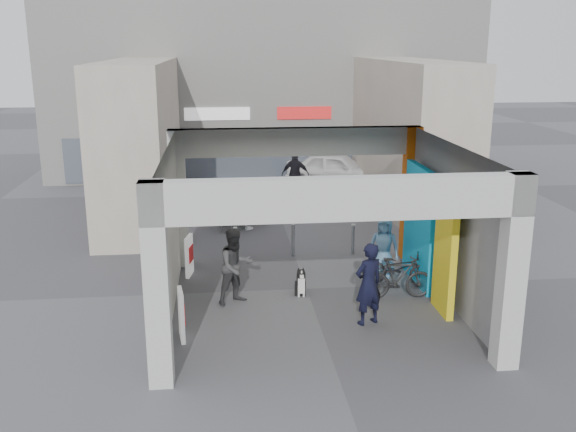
{
  "coord_description": "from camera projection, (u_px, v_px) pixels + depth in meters",
  "views": [
    {
      "loc": [
        -1.91,
        -13.87,
        5.58
      ],
      "look_at": [
        -0.33,
        1.0,
        1.5
      ],
      "focal_mm": 40.0,
      "sensor_mm": 36.0,
      "label": 1
    }
  ],
  "objects": [
    {
      "name": "man_crates",
      "position": [
        295.0,
        175.0,
        23.51
      ],
      "size": [
        1.07,
        0.6,
        1.73
      ],
      "primitive_type": "imported",
      "rotation": [
        0.0,
        0.0,
        2.96
      ],
      "color": "black",
      "rests_on": "ground"
    },
    {
      "name": "produce_stand",
      "position": [
        229.0,
        215.0,
        20.27
      ],
      "size": [
        1.11,
        0.6,
        0.73
      ],
      "rotation": [
        0.0,
        0.0,
        -0.01
      ],
      "color": "black",
      "rests_on": "ground"
    },
    {
      "name": "bicycle_rear",
      "position": [
        398.0,
        278.0,
        14.3
      ],
      "size": [
        1.62,
        0.46,
        0.97
      ],
      "primitive_type": "imported",
      "rotation": [
        0.0,
        0.0,
        1.57
      ],
      "color": "black",
      "rests_on": "ground"
    },
    {
      "name": "bicycle_front",
      "position": [
        398.0,
        268.0,
        15.08
      ],
      "size": [
        1.77,
        1.12,
        0.88
      ],
      "primitive_type": "imported",
      "rotation": [
        0.0,
        0.0,
        1.22
      ],
      "color": "black",
      "rests_on": "ground"
    },
    {
      "name": "advert_board_far",
      "position": [
        189.0,
        255.0,
        15.73
      ],
      "size": [
        0.19,
        0.56,
        1.0
      ],
      "rotation": [
        0.0,
        0.0,
        -0.19
      ],
      "color": "white",
      "rests_on": "ground"
    },
    {
      "name": "man_with_dog",
      "position": [
        369.0,
        284.0,
        12.92
      ],
      "size": [
        0.74,
        0.62,
        1.72
      ],
      "primitive_type": "imported",
      "rotation": [
        0.0,
        0.0,
        3.54
      ],
      "color": "black",
      "rests_on": "ground"
    },
    {
      "name": "advert_board_near",
      "position": [
        182.0,
        315.0,
        12.33
      ],
      "size": [
        0.16,
        0.56,
        1.0
      ],
      "rotation": [
        0.0,
        0.0,
        0.14
      ],
      "color": "white",
      "rests_on": "ground"
    },
    {
      "name": "man_back_turned",
      "position": [
        236.0,
        266.0,
        13.97
      ],
      "size": [
        1.03,
        0.97,
        1.7
      ],
      "primitive_type": "imported",
      "rotation": [
        0.0,
        0.0,
        0.51
      ],
      "color": "#3B3B3D",
      "rests_on": "ground"
    },
    {
      "name": "bollard_left",
      "position": [
        235.0,
        244.0,
        16.92
      ],
      "size": [
        0.09,
        0.09,
        0.86
      ],
      "primitive_type": "cylinder",
      "color": "#94989C",
      "rests_on": "ground"
    },
    {
      "name": "far_building",
      "position": [
        263.0,
        80.0,
        27.35
      ],
      "size": [
        18.0,
        4.08,
        8.0
      ],
      "color": "silver",
      "rests_on": "ground"
    },
    {
      "name": "border_collie",
      "position": [
        301.0,
        284.0,
        14.55
      ],
      "size": [
        0.25,
        0.49,
        0.67
      ],
      "rotation": [
        0.0,
        0.0,
        -0.14
      ],
      "color": "black",
      "rests_on": "ground"
    },
    {
      "name": "ground",
      "position": [
        307.0,
        289.0,
        14.97
      ],
      "size": [
        90.0,
        90.0,
        0.0
      ],
      "primitive_type": "plane",
      "color": "#55555A",
      "rests_on": "ground"
    },
    {
      "name": "plaza_bldg_right",
      "position": [
        408.0,
        135.0,
        21.97
      ],
      "size": [
        2.0,
        9.0,
        5.0
      ],
      "primitive_type": "cube",
      "color": "#BEB09D",
      "rests_on": "ground"
    },
    {
      "name": "man_elderly",
      "position": [
        384.0,
        246.0,
        15.64
      ],
      "size": [
        0.85,
        0.71,
        1.5
      ],
      "primitive_type": "imported",
      "rotation": [
        0.0,
        0.0,
        -0.37
      ],
      "color": "#5D8DB5",
      "rests_on": "ground"
    },
    {
      "name": "bollard_center",
      "position": [
        293.0,
        240.0,
        17.19
      ],
      "size": [
        0.09,
        0.09,
        0.89
      ],
      "primitive_type": "cylinder",
      "color": "#94989C",
      "rests_on": "ground"
    },
    {
      "name": "arcade_canopy",
      "position": [
        338.0,
        201.0,
        13.64
      ],
      "size": [
        6.4,
        6.45,
        6.4
      ],
      "color": "#B4B4AF",
      "rests_on": "ground"
    },
    {
      "name": "cafe_set",
      "position": [
        242.0,
        216.0,
        19.95
      ],
      "size": [
        1.49,
        1.21,
        0.9
      ],
      "rotation": [
        0.0,
        0.0,
        -0.08
      ],
      "color": "#A7A8AC",
      "rests_on": "ground"
    },
    {
      "name": "white_van",
      "position": [
        337.0,
        169.0,
        25.49
      ],
      "size": [
        4.27,
        2.97,
        1.35
      ],
      "primitive_type": "imported",
      "rotation": [
        0.0,
        0.0,
        1.18
      ],
      "color": "white",
      "rests_on": "ground"
    },
    {
      "name": "bollard_right",
      "position": [
        353.0,
        239.0,
        17.35
      ],
      "size": [
        0.09,
        0.09,
        0.81
      ],
      "primitive_type": "cylinder",
      "color": "#94989C",
      "rests_on": "ground"
    },
    {
      "name": "crate_stack",
      "position": [
        293.0,
        197.0,
        22.67
      ],
      "size": [
        0.51,
        0.43,
        0.56
      ],
      "rotation": [
        0.0,
        0.0,
        0.2
      ],
      "color": "#18561B",
      "rests_on": "ground"
    },
    {
      "name": "plaza_bldg_left",
      "position": [
        141.0,
        139.0,
        21.05
      ],
      "size": [
        2.0,
        9.0,
        5.0
      ],
      "primitive_type": "cube",
      "color": "#BEB09D",
      "rests_on": "ground"
    }
  ]
}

